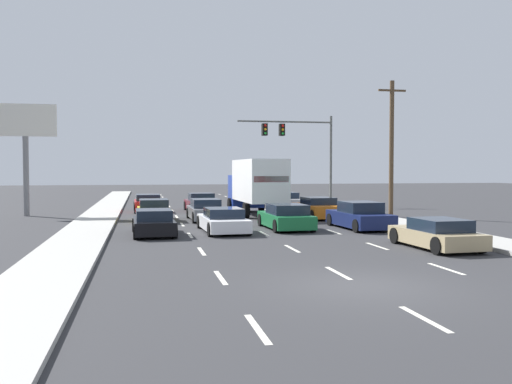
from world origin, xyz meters
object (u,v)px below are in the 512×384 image
at_px(car_silver, 285,201).
at_px(box_truck, 256,183).
at_px(car_red, 148,203).
at_px(car_orange, 318,208).
at_px(car_gray, 205,210).
at_px(car_tan, 437,234).
at_px(car_black, 154,223).
at_px(utility_pole_mid, 391,147).
at_px(car_navy, 360,216).
at_px(car_yellow, 154,211).
at_px(car_green, 286,217).
at_px(car_white, 223,221).
at_px(roadside_billboard, 25,137).
at_px(traffic_signal_mast, 294,138).
at_px(car_maroon, 201,203).

bearing_deg(car_silver, box_truck, -122.22).
distance_m(car_red, car_orange, 12.40).
xyz_separation_m(car_gray, car_tan, (7.25, -13.21, -0.04)).
height_order(car_silver, car_orange, car_orange).
bearing_deg(car_black, utility_pole_mid, 24.97).
bearing_deg(car_navy, car_tan, -88.61).
distance_m(car_red, car_yellow, 7.12).
bearing_deg(car_green, car_white, -169.79).
height_order(utility_pole_mid, roadside_billboard, utility_pole_mid).
bearing_deg(car_orange, box_truck, 137.87).
bearing_deg(car_red, utility_pole_mid, -25.78).
distance_m(car_black, roadside_billboard, 14.93).
height_order(box_truck, utility_pole_mid, utility_pole_mid).
relative_size(car_black, car_silver, 1.01).
xyz_separation_m(car_white, traffic_signal_mast, (8.20, 17.16, 4.91)).
height_order(car_maroon, traffic_signal_mast, traffic_signal_mast).
bearing_deg(car_tan, car_orange, 91.68).
xyz_separation_m(car_yellow, car_tan, (10.20, -13.40, -0.04)).
bearing_deg(roadside_billboard, car_black, -57.24).
bearing_deg(utility_pole_mid, car_tan, -108.25).
bearing_deg(car_orange, car_navy, -87.98).
relative_size(car_black, utility_pole_mid, 0.49).
height_order(car_maroon, car_navy, car_navy).
bearing_deg(car_maroon, roadside_billboard, -170.81).
distance_m(car_maroon, car_gray, 7.07).
relative_size(car_yellow, roadside_billboard, 0.59).
height_order(car_yellow, car_black, car_yellow).
height_order(car_silver, car_tan, car_silver).
bearing_deg(car_yellow, car_maroon, 63.62).
bearing_deg(car_green, car_gray, 121.46).
bearing_deg(box_truck, car_orange, -42.13).
distance_m(car_yellow, car_maroon, 7.66).
distance_m(car_black, car_gray, 7.42).
bearing_deg(car_yellow, car_orange, -0.57).
height_order(car_maroon, box_truck, box_truck).
distance_m(car_gray, car_navy, 9.30).
height_order(car_white, car_tan, car_white).
relative_size(car_gray, car_tan, 1.05).
distance_m(car_yellow, car_green, 8.55).
distance_m(car_red, car_maroon, 3.68).
relative_size(car_silver, utility_pole_mid, 0.49).
bearing_deg(roadside_billboard, car_silver, 9.63).
relative_size(car_yellow, car_navy, 0.91).
xyz_separation_m(box_truck, car_navy, (3.44, -9.05, -1.45)).
bearing_deg(car_green, car_navy, -7.72).
distance_m(car_white, car_tan, 10.03).
distance_m(car_yellow, car_orange, 9.81).
bearing_deg(car_red, box_truck, -32.06).
xyz_separation_m(car_white, car_silver, (6.78, 14.36, 0.04)).
bearing_deg(car_yellow, car_black, -91.22).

